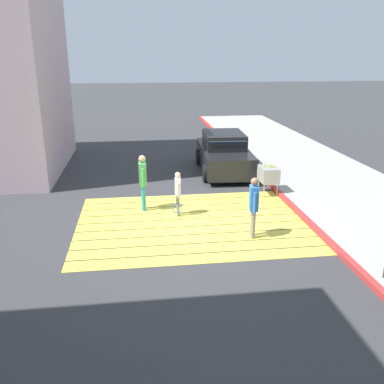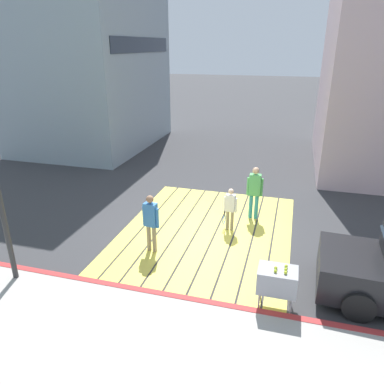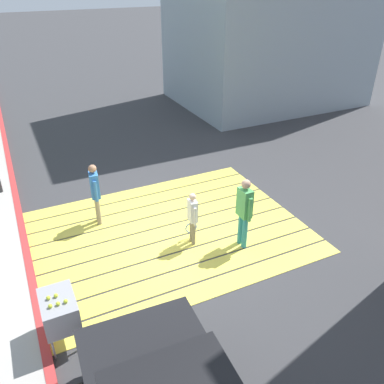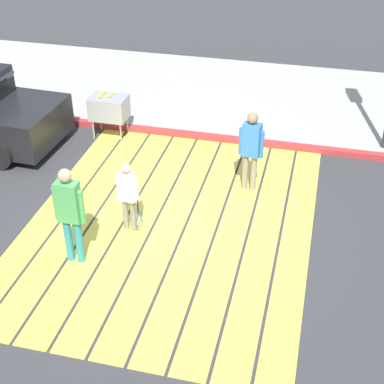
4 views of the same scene
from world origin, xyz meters
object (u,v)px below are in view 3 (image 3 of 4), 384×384
object	(u,v)px
pedestrian_adult_trailing	(244,209)
pedestrian_adult_lead	(95,190)
pedestrian_child_with_racket	(192,216)
tennis_ball_cart	(59,310)

from	to	relation	value
pedestrian_adult_trailing	pedestrian_adult_lead	bearing A→B (deg)	139.21
pedestrian_child_with_racket	pedestrian_adult_trailing	bearing A→B (deg)	-30.67
pedestrian_adult_lead	pedestrian_adult_trailing	distance (m)	3.64
tennis_ball_cart	pedestrian_adult_trailing	size ratio (longest dim) A/B	0.59
pedestrian_adult_trailing	pedestrian_child_with_racket	distance (m)	1.18
tennis_ball_cart	pedestrian_child_with_racket	size ratio (longest dim) A/B	0.77
tennis_ball_cart	pedestrian_child_with_racket	bearing A→B (deg)	25.87
tennis_ball_cart	pedestrian_adult_lead	distance (m)	3.67
tennis_ball_cart	pedestrian_child_with_racket	world-z (taller)	pedestrian_child_with_racket
pedestrian_child_with_racket	pedestrian_adult_lead	bearing A→B (deg)	134.59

